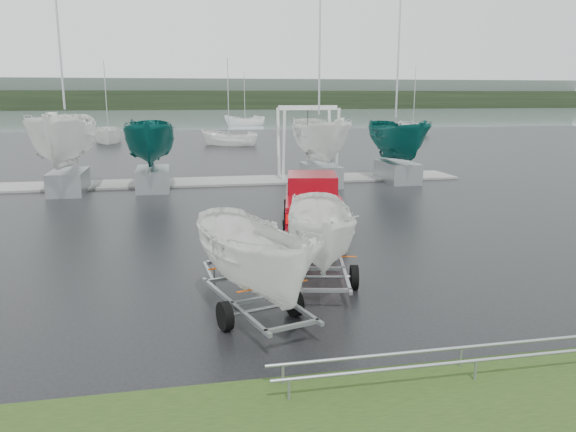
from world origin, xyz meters
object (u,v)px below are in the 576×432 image
(boat_hoist, at_px, (308,132))
(trailer_parked, at_px, (255,193))
(trailer_hitched, at_px, (323,180))
(pickup_truck, at_px, (313,201))

(boat_hoist, bearing_deg, trailer_parked, -106.41)
(trailer_hitched, relative_size, trailer_parked, 0.98)
(trailer_hitched, distance_m, trailer_parked, 2.63)
(trailer_parked, bearing_deg, trailer_hitched, 27.46)
(trailer_hitched, xyz_separation_m, boat_hoist, (3.82, 17.62, -0.01))
(pickup_truck, height_order, trailer_hitched, trailer_hitched)
(trailer_hitched, bearing_deg, boat_hoist, 89.56)
(pickup_truck, relative_size, trailer_hitched, 1.19)
(pickup_truck, relative_size, boat_hoist, 1.43)
(pickup_truck, bearing_deg, trailer_parked, -99.98)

